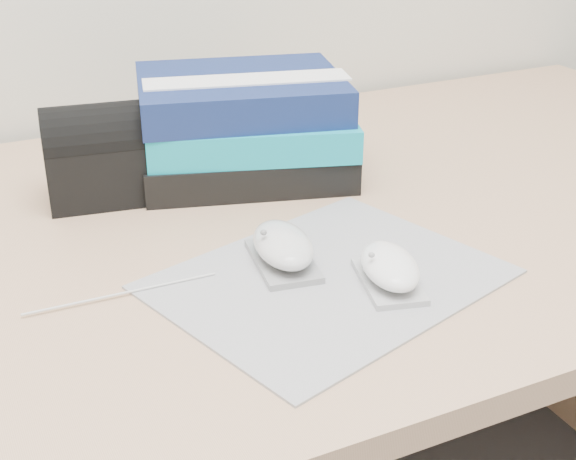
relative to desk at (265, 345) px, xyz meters
name	(u,v)px	position (x,y,z in m)	size (l,w,h in m)	color
desk	(265,345)	(0.00, 0.00, 0.00)	(1.60, 0.80, 0.73)	tan
mousepad	(328,279)	(-0.03, -0.24, 0.24)	(0.33, 0.26, 0.00)	gray
mouse_rear	(283,247)	(-0.06, -0.19, 0.26)	(0.07, 0.11, 0.04)	gray
mouse_front	(389,269)	(0.02, -0.27, 0.26)	(0.08, 0.11, 0.04)	#A8A8AB
usb_cable	(122,293)	(-0.23, -0.18, 0.24)	(0.00, 0.00, 0.19)	silver
book_stack	(245,126)	(0.01, 0.08, 0.30)	(0.32, 0.28, 0.13)	black
pouch	(100,154)	(-0.19, 0.07, 0.29)	(0.14, 0.11, 0.12)	black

